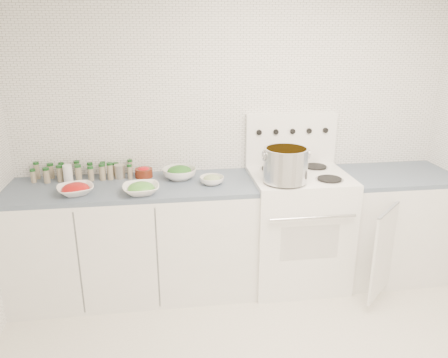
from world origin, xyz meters
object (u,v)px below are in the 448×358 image
bowl_tomato (75,189)px  bowl_snowpea (141,189)px  stock_pot (286,163)px  stove (297,224)px

bowl_tomato → bowl_snowpea: bowl_snowpea is taller
stock_pot → bowl_tomato: stock_pot is taller
stove → bowl_snowpea: (-1.22, -0.18, 0.44)m
stove → bowl_tomato: 1.74m
stove → stock_pot: bearing=-133.0°
stove → stock_pot: (-0.17, -0.18, 0.58)m
bowl_snowpea → bowl_tomato: bearing=173.6°
stock_pot → bowl_tomato: size_ratio=1.09×
stove → bowl_tomato: (-1.68, -0.13, 0.44)m
bowl_tomato → stock_pot: bearing=-2.0°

